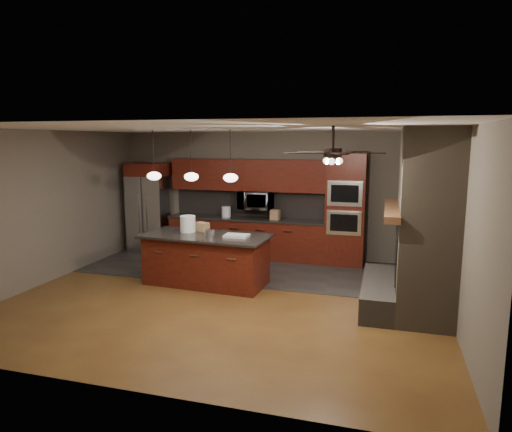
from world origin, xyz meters
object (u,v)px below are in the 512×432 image
(oven_tower, at_px, (346,209))
(microwave, at_px, (256,200))
(counter_bucket, at_px, (226,212))
(counter_box, at_px, (275,215))
(refrigerator, at_px, (150,208))
(kitchen_island, at_px, (206,259))
(white_bucket, at_px, (188,224))
(paint_can, at_px, (210,233))
(paint_tray, at_px, (237,236))
(cardboard_box, at_px, (202,227))

(oven_tower, bearing_deg, microwave, 178.34)
(counter_bucket, distance_m, counter_box, 1.15)
(oven_tower, relative_size, refrigerator, 1.13)
(microwave, height_order, counter_box, microwave)
(oven_tower, height_order, counter_bucket, oven_tower)
(kitchen_island, bearing_deg, white_bucket, 162.42)
(oven_tower, relative_size, counter_box, 11.00)
(paint_can, xyz_separation_m, counter_bucket, (-0.46, 2.15, 0.04))
(paint_tray, distance_m, counter_box, 2.06)
(kitchen_island, height_order, counter_box, counter_box)
(microwave, xyz_separation_m, cardboard_box, (-0.54, -1.81, -0.30))
(oven_tower, height_order, paint_can, oven_tower)
(microwave, relative_size, cardboard_box, 2.91)
(cardboard_box, distance_m, counter_box, 1.98)
(kitchen_island, bearing_deg, paint_tray, 2.75)
(oven_tower, bearing_deg, paint_can, -135.64)
(kitchen_island, height_order, paint_tray, paint_tray)
(paint_tray, height_order, cardboard_box, cardboard_box)
(refrigerator, height_order, counter_bucket, refrigerator)
(refrigerator, height_order, paint_can, refrigerator)
(white_bucket, xyz_separation_m, counter_bucket, (0.07, 1.92, -0.06))
(oven_tower, distance_m, kitchen_island, 3.19)
(microwave, bearing_deg, refrigerator, -177.07)
(kitchen_island, relative_size, counter_box, 10.98)
(oven_tower, relative_size, cardboard_box, 9.47)
(refrigerator, relative_size, paint_tray, 4.89)
(paint_can, bearing_deg, kitchen_island, 148.74)
(white_bucket, height_order, counter_bucket, white_bucket)
(counter_bucket, bearing_deg, white_bucket, -92.15)
(kitchen_island, relative_size, white_bucket, 7.80)
(white_bucket, relative_size, paint_can, 1.81)
(refrigerator, height_order, paint_tray, refrigerator)
(counter_box, bearing_deg, refrigerator, -170.51)
(paint_tray, bearing_deg, microwave, 96.04)
(refrigerator, bearing_deg, white_bucket, -45.51)
(oven_tower, xyz_separation_m, cardboard_box, (-2.52, -1.75, -0.19))
(kitchen_island, distance_m, counter_box, 2.25)
(refrigerator, distance_m, paint_can, 3.13)
(kitchen_island, xyz_separation_m, cardboard_box, (-0.21, 0.33, 0.54))
(oven_tower, relative_size, counter_bucket, 10.16)
(kitchen_island, relative_size, paint_can, 14.11)
(microwave, distance_m, paint_can, 2.24)
(paint_can, height_order, paint_tray, paint_can)
(oven_tower, relative_size, paint_tray, 5.54)
(cardboard_box, distance_m, counter_bucket, 1.76)
(microwave, xyz_separation_m, white_bucket, (-0.76, -1.97, -0.23))
(paint_tray, bearing_deg, oven_tower, 49.71)
(paint_tray, bearing_deg, cardboard_box, 156.35)
(oven_tower, bearing_deg, white_bucket, -145.02)
(kitchen_island, xyz_separation_m, counter_box, (0.80, 2.03, 0.54))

